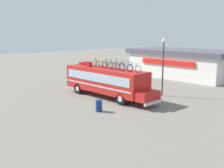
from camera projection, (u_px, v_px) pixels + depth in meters
The scene contains 15 objects.
ground_plane at pixel (105, 97), 26.73m from camera, with size 120.00×120.00×0.00m, color slate.
bus at pixel (106, 80), 26.28m from camera, with size 10.78×2.48×2.83m.
luggage_bag_1 at pixel (83, 63), 29.06m from camera, with size 0.74×0.52×0.29m, color maroon.
luggage_bag_2 at pixel (87, 63), 28.44m from camera, with size 0.46×0.44×0.43m, color maroon.
luggage_bag_3 at pixel (89, 64), 27.51m from camera, with size 0.62×0.37×0.46m, color maroon.
rooftop_bicycle_1 at pixel (98, 63), 27.42m from camera, with size 1.64×0.44×0.90m.
rooftop_bicycle_2 at pixel (101, 64), 26.61m from camera, with size 1.65×0.44×0.86m.
rooftop_bicycle_3 at pixel (108, 64), 26.08m from camera, with size 1.67×0.44×0.91m.
rooftop_bicycle_4 at pixel (114, 65), 25.48m from camera, with size 1.70×0.44×0.87m.
rooftop_bicycle_5 at pixel (119, 66), 24.62m from camera, with size 1.74×0.44×0.94m.
rooftop_bicycle_6 at pixel (126, 67), 24.03m from camera, with size 1.74×0.44×0.94m.
rooftop_bicycle_7 at pixel (134, 68), 23.50m from camera, with size 1.63×0.44×0.87m.
roadside_building at pixel (182, 63), 38.66m from camera, with size 14.85×7.60×3.87m.
trash_bin at pixel (99, 106), 21.69m from camera, with size 0.52×0.52×0.95m, color navy.
street_lamp at pixel (163, 60), 26.53m from camera, with size 0.38×0.38×5.66m.
Camera 1 is at (19.26, -17.51, 6.23)m, focal length 43.41 mm.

